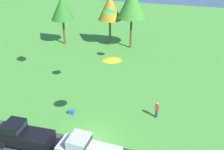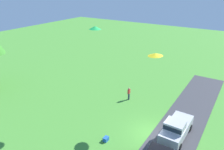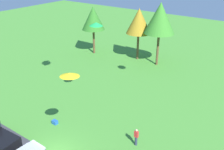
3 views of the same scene
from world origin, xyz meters
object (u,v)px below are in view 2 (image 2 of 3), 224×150
(person_watching_sky, at_px, (129,93))
(cooler_box, at_px, (106,139))
(car_pickup_by_flagpole, at_px, (176,129))
(kite_delta_low_drifter, at_px, (95,28))
(kite_delta_high_left, at_px, (155,55))

(person_watching_sky, bearing_deg, cooler_box, -166.14)
(car_pickup_by_flagpole, bearing_deg, person_watching_sky, 60.23)
(cooler_box, bearing_deg, kite_delta_low_drifter, 46.42)
(car_pickup_by_flagpole, bearing_deg, cooler_box, 126.29)
(car_pickup_by_flagpole, distance_m, kite_delta_high_left, 7.40)
(car_pickup_by_flagpole, xyz_separation_m, kite_delta_high_left, (1.07, 3.11, 6.63))
(car_pickup_by_flagpole, bearing_deg, kite_delta_low_drifter, 96.23)
(kite_delta_low_drifter, bearing_deg, person_watching_sky, -12.57)
(kite_delta_high_left, xyz_separation_m, kite_delta_low_drifter, (-2.01, 5.58, 2.29))
(person_watching_sky, relative_size, kite_delta_high_left, 1.17)
(car_pickup_by_flagpole, distance_m, person_watching_sky, 8.66)
(cooler_box, distance_m, kite_delta_low_drifter, 10.79)
(person_watching_sky, distance_m, cooler_box, 8.59)
(cooler_box, xyz_separation_m, kite_delta_low_drifter, (3.06, 3.22, 9.83))
(car_pickup_by_flagpole, relative_size, person_watching_sky, 2.94)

